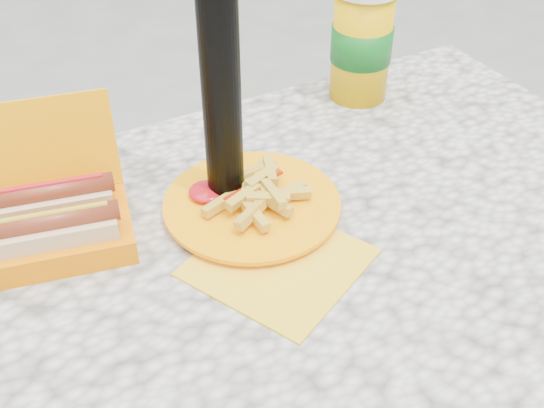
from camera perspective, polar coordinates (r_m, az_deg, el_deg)
name	(u,v)px	position (r m, az deg, el deg)	size (l,w,h in m)	color
picnic_table	(282,329)	(0.92, 0.84, -10.44)	(1.20, 0.80, 0.75)	beige
hotdog_box	(49,221)	(0.90, -18.19, -1.33)	(0.23, 0.20, 0.16)	#FF9C00
fries_plate	(254,207)	(0.92, -1.55, -0.27)	(0.27, 0.35, 0.05)	yellow
soda_cup	(362,43)	(1.16, 7.51, 13.24)	(0.10, 0.10, 0.19)	#E8AC00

